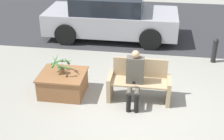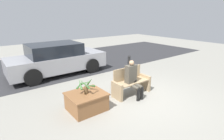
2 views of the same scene
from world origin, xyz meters
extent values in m
plane|color=gray|center=(0.00, 0.00, 0.00)|extent=(30.00, 30.00, 0.00)
cube|color=#2D2D30|center=(0.00, 6.03, 0.00)|extent=(20.00, 6.00, 0.01)
cube|color=tan|center=(-0.68, 0.45, 0.29)|extent=(0.09, 0.53, 0.59)
cube|color=tan|center=(0.66, 0.45, 0.29)|extent=(0.09, 0.53, 0.59)
cube|color=tan|center=(-0.01, 0.45, 0.47)|extent=(1.26, 0.49, 0.04)
cube|color=tan|center=(-0.01, 0.69, 0.72)|extent=(1.26, 0.04, 0.46)
cube|color=#4C473D|center=(-0.11, 0.41, 0.80)|extent=(0.38, 0.22, 0.62)
sphere|color=tan|center=(-0.11, 0.39, 1.19)|extent=(0.17, 0.17, 0.17)
cylinder|color=#4C473D|center=(-0.20, 0.17, 0.43)|extent=(0.11, 0.47, 0.11)
cylinder|color=#4C473D|center=(-0.02, 0.17, 0.43)|extent=(0.11, 0.47, 0.11)
cylinder|color=black|center=(-0.20, -0.06, 0.22)|extent=(0.10, 0.10, 0.43)
cylinder|color=black|center=(-0.02, -0.06, 0.22)|extent=(0.10, 0.10, 0.43)
cube|color=black|center=(-0.11, 0.18, 0.59)|extent=(0.07, 0.09, 0.12)
cube|color=brown|center=(-1.83, 0.47, 0.27)|extent=(1.03, 0.89, 0.54)
cube|color=brown|center=(-1.83, 0.47, 0.52)|extent=(1.08, 0.94, 0.04)
cylinder|color=brown|center=(-1.83, 0.47, 0.64)|extent=(0.12, 0.12, 0.21)
cone|color=#427538|center=(-1.69, 0.47, 0.88)|extent=(0.06, 0.32, 0.31)
cone|color=#427538|center=(-1.75, 0.63, 0.79)|extent=(0.37, 0.23, 0.16)
cone|color=#427538|center=(-1.94, 0.62, 0.78)|extent=(0.34, 0.29, 0.13)
cone|color=#427538|center=(-1.98, 0.51, 0.85)|extent=(0.15, 0.35, 0.27)
cone|color=#427538|center=(-1.91, 0.37, 0.88)|extent=(0.28, 0.25, 0.31)
cone|color=#427538|center=(-1.77, 0.30, 0.81)|extent=(0.38, 0.18, 0.20)
cube|color=#99999E|center=(-1.22, 4.29, 0.58)|extent=(4.41, 1.80, 0.70)
cube|color=black|center=(-1.33, 4.29, 1.20)|extent=(2.29, 1.66, 0.54)
cylinder|color=black|center=(0.14, 3.39, 0.35)|extent=(0.70, 0.18, 0.70)
cylinder|color=black|center=(0.14, 5.19, 0.35)|extent=(0.70, 0.18, 0.70)
cylinder|color=black|center=(-2.59, 3.39, 0.35)|extent=(0.70, 0.18, 0.70)
cylinder|color=black|center=(-2.59, 5.19, 0.35)|extent=(0.70, 0.18, 0.70)
cylinder|color=black|center=(2.00, 2.77, 0.31)|extent=(0.14, 0.14, 0.61)
sphere|color=black|center=(2.00, 2.77, 0.65)|extent=(0.15, 0.15, 0.15)
camera|label=1|loc=(0.28, -5.75, 4.02)|focal=50.00mm
camera|label=2|loc=(-4.06, -3.69, 2.73)|focal=28.00mm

